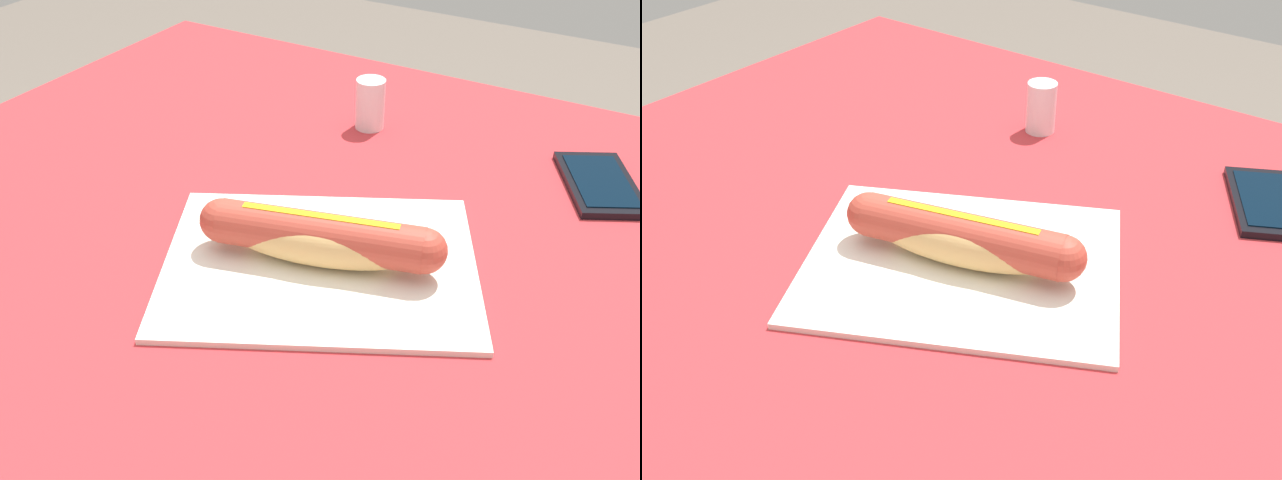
% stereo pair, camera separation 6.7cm
% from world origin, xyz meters
% --- Properties ---
extents(dining_table, '(1.04, 0.98, 0.77)m').
position_xyz_m(dining_table, '(0.00, 0.00, 0.63)').
color(dining_table, brown).
rests_on(dining_table, ground).
extents(paper_wrapper, '(0.36, 0.33, 0.01)m').
position_xyz_m(paper_wrapper, '(-0.02, -0.01, 0.78)').
color(paper_wrapper, silver).
rests_on(paper_wrapper, dining_table).
extents(hot_dog, '(0.22, 0.10, 0.05)m').
position_xyz_m(hot_dog, '(-0.02, -0.01, 0.81)').
color(hot_dog, '#DBB26B').
rests_on(hot_dog, paper_wrapper).
extents(cell_phone, '(0.12, 0.15, 0.01)m').
position_xyz_m(cell_phone, '(-0.21, -0.28, 0.78)').
color(cell_phone, black).
rests_on(cell_phone, dining_table).
extents(salt_shaker, '(0.04, 0.04, 0.06)m').
position_xyz_m(salt_shaker, '(0.07, -0.29, 0.81)').
color(salt_shaker, silver).
rests_on(salt_shaker, dining_table).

